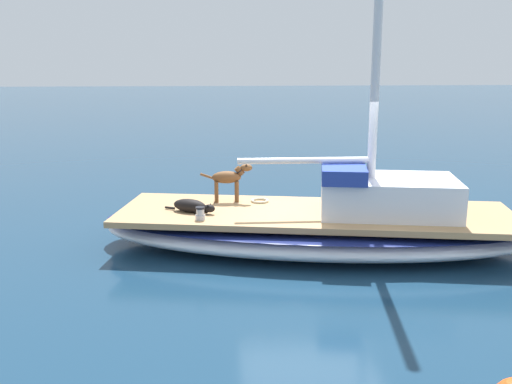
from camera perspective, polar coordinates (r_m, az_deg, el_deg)
ground_plane at (r=10.01m, az=5.75°, el=-5.55°), size 120.00×120.00×0.00m
sailboat_main at (r=9.91m, az=5.79°, el=-3.71°), size 3.75×7.57×0.66m
mast_main at (r=9.50m, az=10.85°, el=14.83°), size 0.14×2.27×6.39m
cabin_house at (r=9.79m, az=12.44°, el=-0.11°), size 1.77×2.44×0.84m
dog_brown at (r=10.36m, az=-2.67°, el=1.33°), size 0.23×0.94×0.70m
dog_black at (r=9.75m, az=-6.34°, el=-1.38°), size 0.53×0.88×0.22m
deck_winch at (r=9.29m, az=-5.50°, el=-2.14°), size 0.16×0.16×0.21m
coiled_rope at (r=10.41m, az=0.38°, el=-0.85°), size 0.32×0.32×0.04m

